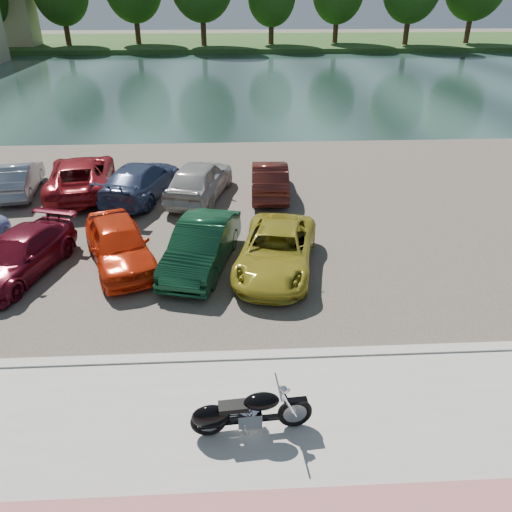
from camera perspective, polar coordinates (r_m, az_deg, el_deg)
The scene contains 16 objects.
ground at distance 10.36m, azimuth -2.74°, elevation -18.91°, with size 200.00×200.00×0.00m, color #595447.
promenade at distance 9.67m, azimuth -2.68°, elevation -23.07°, with size 60.00×6.00×0.10m, color #A6A49C.
kerb at distance 11.76m, azimuth -2.85°, elevation -11.48°, with size 60.00×0.30×0.14m, color #A6A49C.
parking_lot at distance 19.55m, azimuth -3.09°, elevation 5.61°, with size 60.00×18.00×0.04m, color #423D35.
river at distance 47.62m, azimuth -3.29°, elevation 19.29°, with size 120.00×40.00×0.00m, color #192E29.
far_bank at distance 79.35m, azimuth -3.36°, elevation 23.20°, with size 120.00×24.00×0.60m, color #244117.
motorcycle at distance 9.81m, azimuth -1.80°, elevation -17.53°, with size 2.33×0.75×1.05m.
car_3 at distance 16.20m, azimuth -25.46°, elevation 0.11°, with size 1.74×4.29×1.25m, color #590C1B.
car_4 at distance 15.63m, azimuth -15.39°, elevation 1.35°, with size 1.68×4.17×1.42m, color red.
car_5 at distance 15.07m, azimuth -6.25°, elevation 1.20°, with size 1.49×4.27×1.41m, color #0E361F.
car_6 at distance 14.85m, azimuth 2.35°, elevation 0.64°, with size 2.13×4.62×1.28m, color #A89C26.
car_9 at distance 22.81m, azimuth -25.56°, elevation 8.01°, with size 1.36×3.90×1.29m, color slate.
car_10 at distance 21.83m, azimuth -19.38°, elevation 8.68°, with size 2.49×5.40×1.50m, color maroon.
car_11 at distance 20.71m, azimuth -13.02°, elevation 8.42°, with size 1.99×4.89×1.42m, color navy.
car_12 at distance 20.24m, azimuth -6.48°, elevation 8.69°, with size 1.82×4.54×1.55m, color #ACACA7.
car_13 at distance 20.52m, azimuth 1.56°, elevation 8.85°, with size 1.43×4.09×1.35m, color #431711.
Camera 1 is at (0.10, -7.01, 7.62)m, focal length 35.00 mm.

